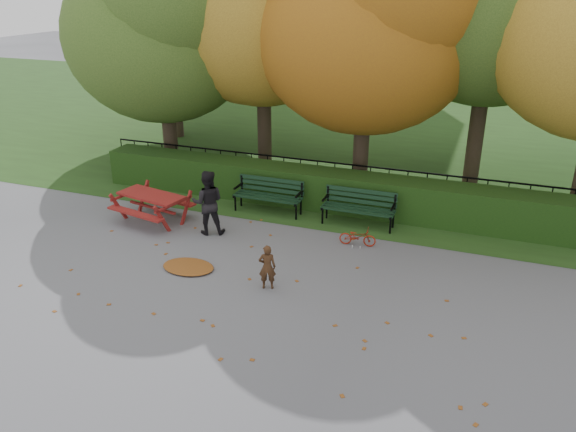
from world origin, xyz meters
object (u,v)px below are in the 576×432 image
(bench_left, at_px, (269,193))
(bicycle, at_px, (358,237))
(tree_c, at_px, (379,14))
(bench_right, at_px, (359,205))
(tree_a, at_px, (166,22))
(picnic_table, at_px, (152,200))
(child, at_px, (267,267))
(adult, at_px, (208,202))

(bench_left, distance_m, bicycle, 2.93)
(bench_left, bearing_deg, tree_c, 46.64)
(tree_c, bearing_deg, bench_right, -83.30)
(tree_a, xyz_separation_m, bench_left, (3.89, -1.88, -4.00))
(picnic_table, bearing_deg, bench_left, 44.87)
(tree_a, distance_m, child, 8.72)
(bench_right, relative_size, bicycle, 2.15)
(tree_c, relative_size, bicycle, 9.56)
(child, bearing_deg, tree_c, -115.51)
(child, xyz_separation_m, adult, (-2.31, 1.93, 0.32))
(picnic_table, height_order, child, child)
(tree_a, distance_m, tree_c, 6.04)
(tree_c, distance_m, picnic_table, 7.40)
(picnic_table, relative_size, adult, 1.24)
(bench_right, distance_m, bicycle, 1.25)
(tree_a, height_order, bench_left, tree_a)
(bench_left, height_order, adult, adult)
(tree_c, relative_size, bench_right, 4.44)
(adult, relative_size, bicycle, 1.88)
(tree_c, height_order, bench_left, tree_c)
(tree_a, bearing_deg, picnic_table, -68.30)
(bench_left, height_order, child, child)
(tree_c, height_order, bench_right, tree_c)
(bench_left, bearing_deg, adult, -115.58)
(bench_right, xyz_separation_m, adult, (-3.24, -1.75, 0.26))
(picnic_table, bearing_deg, child, -15.83)
(bench_right, bearing_deg, tree_a, 163.39)
(picnic_table, xyz_separation_m, bicycle, (5.16, 0.47, -0.35))
(adult, bearing_deg, bench_right, -174.60)
(tree_c, height_order, child, tree_c)
(tree_a, bearing_deg, tree_c, 3.65)
(adult, xyz_separation_m, bicycle, (3.51, 0.58, -0.56))
(bench_right, relative_size, child, 1.92)
(tree_a, distance_m, adult, 6.04)
(bench_left, relative_size, adult, 1.15)
(child, relative_size, bicycle, 1.12)
(adult, bearing_deg, tree_a, -73.02)
(tree_a, distance_m, bench_right, 7.69)
(tree_c, distance_m, child, 7.40)
(bench_right, height_order, child, child)
(bench_right, height_order, adult, adult)
(bench_right, bearing_deg, tree_c, 96.70)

